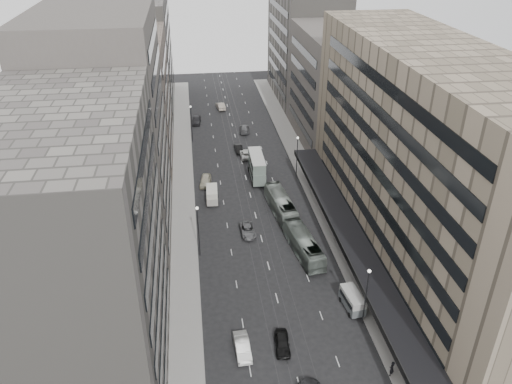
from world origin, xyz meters
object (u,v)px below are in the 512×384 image
sedan_2 (248,230)px  panel_van (212,194)px  bus_far (281,204)px  sedan_0 (282,343)px  vw_microbus (352,300)px  double_decker (257,166)px  bus_near (304,245)px  pedestrian (392,368)px  sedan_1 (242,347)px

sedan_2 → panel_van: bearing=112.5°
bus_far → sedan_0: bus_far is taller
bus_far → vw_microbus: 24.89m
vw_microbus → sedan_0: bearing=-158.1°
double_decker → vw_microbus: bearing=-78.6°
bus_near → panel_van: 21.31m
vw_microbus → sedan_0: vw_microbus is taller
pedestrian → sedan_1: bearing=-60.0°
double_decker → vw_microbus: size_ratio=1.88×
double_decker → pedestrian: bearing=-79.8°
bus_far → pedestrian: (5.86, -35.45, -0.52)m
bus_near → double_decker: (-3.56, 25.13, 0.96)m
panel_van → sedan_1: bearing=-85.3°
bus_far → double_decker: size_ratio=1.37×
double_decker → vw_microbus: double_decker is taller
bus_near → sedan_1: bearing=50.1°
sedan_2 → sedan_1: bearing=-100.4°
sedan_0 → sedan_2: (-1.12, 24.17, -0.05)m
bus_near → sedan_1: 21.06m
pedestrian → bus_far: bearing=-121.0°
sedan_0 → sedan_2: size_ratio=0.88×
bus_near → panel_van: size_ratio=2.63×
bus_far → pedestrian: 35.93m
vw_microbus → panel_van: 33.76m
double_decker → bus_far: bearing=-79.5°
panel_van → sedan_0: (6.08, -35.04, -0.77)m
double_decker → sedan_1: double_decker is taller
sedan_1 → pedestrian: 16.73m
double_decker → sedan_0: bearing=-93.2°
sedan_1 → sedan_2: sedan_1 is taller
sedan_0 → vw_microbus: bearing=33.4°
panel_van → sedan_0: bearing=-77.8°
bus_far → pedestrian: bearing=93.5°
double_decker → sedan_0: double_decker is taller
panel_van → bus_far: bearing=-22.6°
bus_near → sedan_2: size_ratio=2.39×
double_decker → sedan_0: (-2.93, -42.95, -1.84)m
sedan_0 → sedan_1: bearing=-174.5°
vw_microbus → double_decker: bearing=94.6°
bus_near → pedestrian: size_ratio=5.80×
bus_near → double_decker: bearing=-89.8°
sedan_0 → sedan_1: 4.68m
panel_van → sedan_1: size_ratio=0.93×
bus_far → sedan_2: 8.52m
sedan_1 → sedan_2: 24.45m
bus_far → sedan_2: bearing=35.7°
vw_microbus → sedan_2: size_ratio=0.96×
bus_far → vw_microbus: size_ratio=2.57×
bus_far → double_decker: (-2.27, 13.16, 0.90)m
panel_van → vw_microbus: bearing=-59.1°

